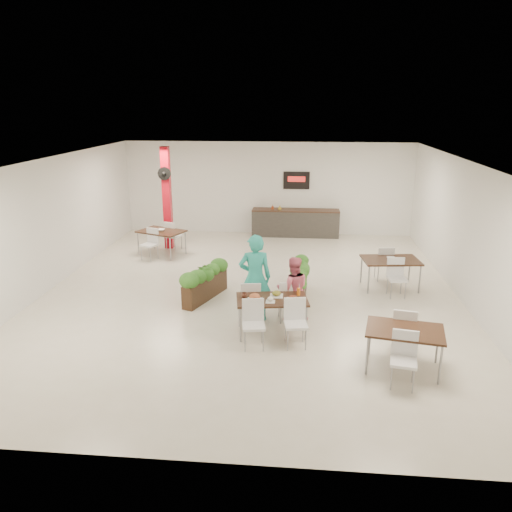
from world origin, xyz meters
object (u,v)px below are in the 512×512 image
at_px(red_column, 167,197).
at_px(side_table_c, 404,336).
at_px(planter_right, 299,280).
at_px(side_table_a, 161,234).
at_px(diner_man, 255,278).
at_px(service_counter, 295,222).
at_px(planter_left, 205,279).
at_px(main_table, 271,304).
at_px(side_table_b, 391,263).
at_px(diner_woman, 293,289).

height_order(red_column, side_table_c, red_column).
distance_m(planter_right, side_table_a, 5.36).
bearing_deg(side_table_c, side_table_a, 144.13).
bearing_deg(red_column, diner_man, -58.20).
xyz_separation_m(service_counter, side_table_c, (2.03, -8.97, 0.14)).
distance_m(service_counter, planter_left, 6.39).
distance_m(service_counter, main_table, 7.80).
height_order(service_counter, planter_left, service_counter).
relative_size(planter_left, side_table_a, 0.99).
distance_m(red_column, planter_left, 4.79).
height_order(planter_right, side_table_a, planter_right).
height_order(service_counter, planter_right, service_counter).
bearing_deg(side_table_b, diner_woman, -143.66).
distance_m(side_table_b, side_table_c, 4.08).
xyz_separation_m(main_table, diner_man, (-0.39, 0.66, 0.31)).
relative_size(diner_woman, side_table_a, 0.86).
distance_m(service_counter, side_table_a, 4.80).
bearing_deg(planter_left, diner_woman, -27.01).
bearing_deg(diner_man, planter_right, -136.47).
relative_size(red_column, service_counter, 1.07).
bearing_deg(diner_man, side_table_c, 137.45).
relative_size(planter_right, side_table_a, 1.15).
bearing_deg(side_table_c, service_counter, 113.28).
xyz_separation_m(planter_right, side_table_c, (1.83, -3.05, 0.14)).
xyz_separation_m(service_counter, main_table, (-0.34, -7.79, 0.14)).
bearing_deg(red_column, side_table_b, -25.35).
relative_size(service_counter, planter_right, 1.58).
relative_size(red_column, planter_right, 1.68).
xyz_separation_m(side_table_a, side_table_c, (6.05, -6.36, -0.01)).
distance_m(service_counter, side_table_b, 5.49).
height_order(red_column, main_table, red_column).
relative_size(service_counter, diner_woman, 2.10).
bearing_deg(planter_left, side_table_b, 14.45).
height_order(diner_woman, planter_right, diner_woman).
bearing_deg(planter_left, red_column, 115.22).
bearing_deg(diner_woman, red_column, -61.18).
relative_size(main_table, side_table_a, 1.08).
height_order(service_counter, diner_woman, service_counter).
bearing_deg(service_counter, planter_right, -88.10).
height_order(planter_left, side_table_a, side_table_a).
relative_size(service_counter, diner_man, 1.59).
bearing_deg(red_column, side_table_c, -49.71).
xyz_separation_m(diner_woman, side_table_a, (-4.09, 4.51, -0.07)).
distance_m(main_table, side_table_c, 2.65).
xyz_separation_m(diner_woman, side_table_c, (1.96, -1.84, -0.08)).
distance_m(red_column, side_table_b, 7.20).
bearing_deg(diner_man, main_table, 111.95).
height_order(planter_right, side_table_c, planter_right).
bearing_deg(diner_man, side_table_a, -62.77).
xyz_separation_m(diner_woman, planter_left, (-2.08, 1.06, -0.23)).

